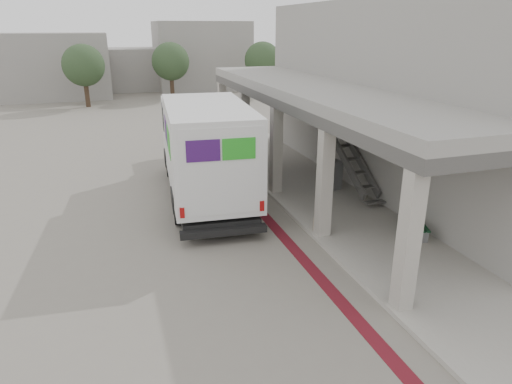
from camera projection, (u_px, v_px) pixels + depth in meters
name	position (u px, v px, depth m)	size (l,w,h in m)	color
ground	(262.00, 255.00, 12.79)	(120.00, 120.00, 0.00)	slate
bike_lane_stripe	(271.00, 223.00, 14.87)	(0.35, 40.00, 0.01)	maroon
sidewalk	(385.00, 234.00, 13.94)	(4.40, 28.00, 0.12)	gray
transit_building	(391.00, 99.00, 17.65)	(7.60, 17.00, 7.00)	gray
distant_backdrop	(110.00, 64.00, 43.05)	(28.00, 10.00, 6.50)	gray
tree_left	(83.00, 65.00, 35.22)	(3.20, 3.20, 4.80)	#38281C
tree_mid	(171.00, 62.00, 39.06)	(3.20, 3.20, 4.80)	#38281C
tree_right	(263.00, 60.00, 40.52)	(3.20, 3.20, 4.80)	#38281C
fedex_truck	(205.00, 147.00, 16.49)	(3.34, 8.65, 3.61)	black
bench	(414.00, 223.00, 13.85)	(0.92, 1.77, 0.41)	gray
bollard_near	(415.00, 233.00, 13.16)	(0.42, 0.42, 0.62)	gray
bollard_far	(319.00, 223.00, 13.91)	(0.37, 0.37, 0.56)	gray
utility_cabinet	(332.00, 174.00, 17.55)	(0.50, 0.67, 1.11)	gray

